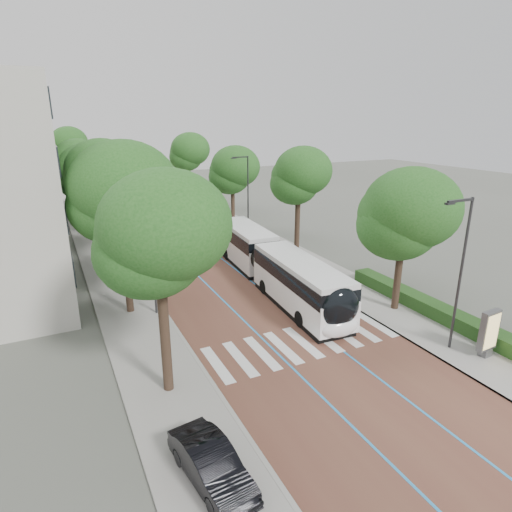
{
  "coord_description": "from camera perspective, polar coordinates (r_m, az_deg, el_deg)",
  "views": [
    {
      "loc": [
        -11.22,
        -16.43,
        11.72
      ],
      "look_at": [
        1.39,
        9.19,
        2.4
      ],
      "focal_mm": 30.0,
      "sensor_mm": 36.0,
      "label": 1
    }
  ],
  "objects": [
    {
      "name": "kerb_left",
      "position": [
        57.9,
        -20.16,
        5.35
      ],
      "size": [
        0.2,
        140.0,
        0.14
      ],
      "primitive_type": "cube",
      "color": "gray",
      "rests_on": "ground"
    },
    {
      "name": "kerb_right",
      "position": [
        60.03,
        -9.48,
        6.63
      ],
      "size": [
        0.2,
        140.0,
        0.14
      ],
      "primitive_type": "cube",
      "color": "gray",
      "rests_on": "ground"
    },
    {
      "name": "lamp_post_left",
      "position": [
        26.1,
        -13.72,
        0.61
      ],
      "size": [
        0.14,
        0.14,
        8.0
      ],
      "primitive_type": "cylinder",
      "color": "#2E2E31",
      "rests_on": "sidewalk_left"
    },
    {
      "name": "lane_line_left",
      "position": [
        58.43,
        -16.27,
        5.8
      ],
      "size": [
        0.12,
        126.0,
        0.01
      ],
      "primitive_type": "cube",
      "color": "#2886C8",
      "rests_on": "road"
    },
    {
      "name": "bus_queued_1",
      "position": [
        56.97,
        -12.28,
        7.46
      ],
      "size": [
        3.31,
        12.53,
        3.2
      ],
      "rotation": [
        0.0,
        0.0,
        -0.07
      ],
      "color": "white",
      "rests_on": "ground"
    },
    {
      "name": "streetlight_far",
      "position": [
        42.93,
        -1.3,
        8.82
      ],
      "size": [
        1.82,
        0.2,
        8.0
      ],
      "color": "#2E2E31",
      "rests_on": "sidewalk_right"
    },
    {
      "name": "streetlight_near",
      "position": [
        23.38,
        25.54,
        -0.92
      ],
      "size": [
        1.82,
        0.2,
        8.0
      ],
      "color": "#2E2E31",
      "rests_on": "sidewalk_right"
    },
    {
      "name": "lead_bus",
      "position": [
        30.37,
        2.51,
        -1.35
      ],
      "size": [
        3.75,
        18.52,
        3.2
      ],
      "rotation": [
        0.0,
        0.0,
        -0.07
      ],
      "color": "black",
      "rests_on": "ground"
    },
    {
      "name": "trees_right",
      "position": [
        43.35,
        -0.1,
        10.87
      ],
      "size": [
        5.73,
        47.64,
        9.09
      ],
      "color": "black",
      "rests_on": "ground"
    },
    {
      "name": "ground",
      "position": [
        23.1,
        7.17,
        -12.58
      ],
      "size": [
        160.0,
        160.0,
        0.0
      ],
      "primitive_type": "plane",
      "color": "#51544C",
      "rests_on": "ground"
    },
    {
      "name": "sidewalk_right",
      "position": [
        60.59,
        -7.75,
        6.81
      ],
      "size": [
        4.0,
        140.0,
        0.12
      ],
      "primitive_type": "cube",
      "color": "gray",
      "rests_on": "ground"
    },
    {
      "name": "sidewalk_left",
      "position": [
        57.75,
        -22.03,
        5.1
      ],
      "size": [
        4.0,
        140.0,
        0.12
      ],
      "primitive_type": "cube",
      "color": "gray",
      "rests_on": "ground"
    },
    {
      "name": "hedge",
      "position": [
        28.44,
        22.87,
        -6.64
      ],
      "size": [
        1.2,
        14.0,
        0.8
      ],
      "primitive_type": "cube",
      "color": "#1C3E15",
      "rests_on": "sidewalk_right"
    },
    {
      "name": "road",
      "position": [
        58.72,
        -14.73,
        5.98
      ],
      "size": [
        11.0,
        140.0,
        0.02
      ],
      "primitive_type": "cube",
      "color": "brown",
      "rests_on": "ground"
    },
    {
      "name": "zebra_crossing",
      "position": [
        23.9,
        6.25,
        -11.34
      ],
      "size": [
        10.55,
        3.6,
        0.01
      ],
      "color": "silver",
      "rests_on": "ground"
    },
    {
      "name": "ad_panel",
      "position": [
        24.69,
        28.61,
        -8.95
      ],
      "size": [
        1.22,
        0.49,
        2.49
      ],
      "rotation": [
        0.0,
        0.0,
        0.06
      ],
      "color": "#59595B",
      "rests_on": "sidewalk_right"
    },
    {
      "name": "trees_left",
      "position": [
        41.79,
        -21.26,
        10.23
      ],
      "size": [
        6.25,
        60.34,
        9.97
      ],
      "color": "black",
      "rests_on": "ground"
    },
    {
      "name": "bus_queued_0",
      "position": [
        44.29,
        -7.76,
        4.73
      ],
      "size": [
        2.6,
        12.41,
        3.2
      ],
      "rotation": [
        0.0,
        0.0,
        -0.0
      ],
      "color": "white",
      "rests_on": "ground"
    },
    {
      "name": "parked_car",
      "position": [
        15.78,
        -5.97,
        -25.91
      ],
      "size": [
        1.99,
        4.22,
        1.34
      ],
      "primitive_type": "imported",
      "rotation": [
        0.0,
        0.0,
        0.15
      ],
      "color": "black",
      "rests_on": "sidewalk_left"
    },
    {
      "name": "lane_line_right",
      "position": [
        59.04,
        -13.21,
        6.17
      ],
      "size": [
        0.12,
        126.0,
        0.01
      ],
      "primitive_type": "cube",
      "color": "#2886C8",
      "rests_on": "road"
    }
  ]
}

